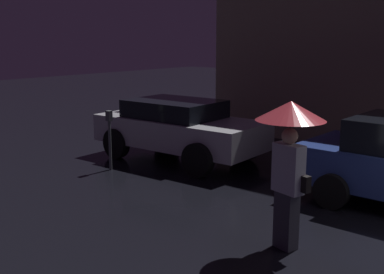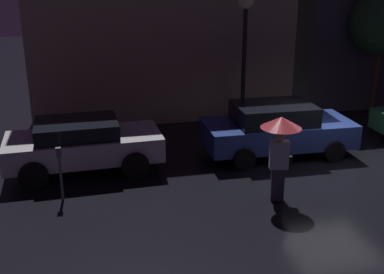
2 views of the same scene
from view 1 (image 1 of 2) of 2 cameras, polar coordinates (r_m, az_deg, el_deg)
The scene contains 3 objects.
parked_car_silver at distance 11.29m, azimuth -1.58°, elevation 1.14°, with size 4.08×1.98×1.40m.
pedestrian_with_umbrella at distance 6.43m, azimuth 11.52°, elevation -0.16°, with size 0.92×0.92×2.03m.
parking_meter at distance 10.50m, azimuth -9.74°, elevation 0.40°, with size 0.12×0.10×1.30m.
Camera 1 is at (0.61, -6.94, 2.84)m, focal length 45.00 mm.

